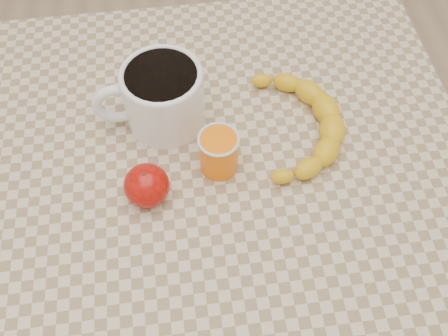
{
  "coord_description": "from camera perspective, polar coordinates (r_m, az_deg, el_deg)",
  "views": [
    {
      "loc": [
        -0.05,
        -0.4,
        1.4
      ],
      "look_at": [
        0.0,
        0.0,
        0.77
      ],
      "focal_mm": 40.0,
      "sensor_mm": 36.0,
      "label": 1
    }
  ],
  "objects": [
    {
      "name": "coffee_mug",
      "position": [
        0.79,
        -7.18,
        8.26
      ],
      "size": [
        0.18,
        0.13,
        0.11
      ],
      "color": "white",
      "rests_on": "table"
    },
    {
      "name": "banana",
      "position": [
        0.8,
        8.31,
        4.95
      ],
      "size": [
        0.27,
        0.32,
        0.04
      ],
      "primitive_type": null,
      "rotation": [
        0.0,
        0.0,
        -0.19
      ],
      "color": "yellow",
      "rests_on": "table"
    },
    {
      "name": "table",
      "position": [
        0.84,
        0.0,
        -3.91
      ],
      "size": [
        0.8,
        0.8,
        0.75
      ],
      "color": "#CDB791",
      "rests_on": "ground"
    },
    {
      "name": "apple",
      "position": [
        0.73,
        -8.83,
        -1.97
      ],
      "size": [
        0.09,
        0.09,
        0.06
      ],
      "color": "#880504",
      "rests_on": "table"
    },
    {
      "name": "orange_juice_glass",
      "position": [
        0.74,
        -0.6,
        1.82
      ],
      "size": [
        0.06,
        0.06,
        0.07
      ],
      "color": "orange",
      "rests_on": "table"
    },
    {
      "name": "ground",
      "position": [
        1.46,
        0.0,
        -16.6
      ],
      "size": [
        3.0,
        3.0,
        0.0
      ],
      "primitive_type": "plane",
      "color": "tan",
      "rests_on": "ground"
    }
  ]
}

